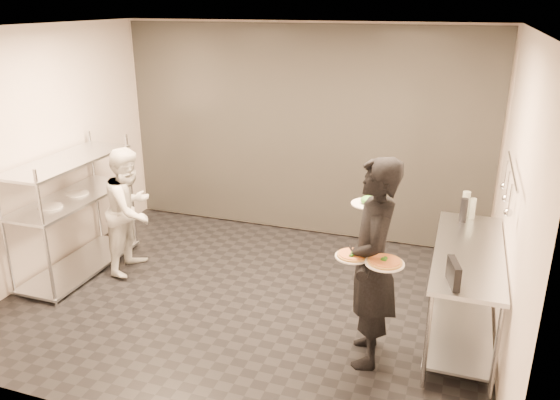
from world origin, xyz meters
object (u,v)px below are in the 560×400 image
(pizza_plate_far, at_px, (385,262))
(bottle_clear, at_px, (472,208))
(chef, at_px, (130,210))
(prep_counter, at_px, (466,279))
(bottle_dark, at_px, (464,210))
(pass_rack, at_px, (73,209))
(salad_plate, at_px, (368,202))
(waiter, at_px, (372,264))
(pos_monitor, at_px, (453,273))
(bottle_green, at_px, (466,205))
(pizza_plate_near, at_px, (352,255))

(pizza_plate_far, relative_size, bottle_clear, 1.44)
(chef, height_order, bottle_clear, chef)
(prep_counter, relative_size, bottle_dark, 7.17)
(pass_rack, bearing_deg, prep_counter, 0.03)
(chef, height_order, salad_plate, chef)
(chef, relative_size, bottle_dark, 5.94)
(prep_counter, xyz_separation_m, pizza_plate_far, (-0.64, -0.86, 0.47))
(waiter, bearing_deg, chef, -117.47)
(bottle_dark, bearing_deg, waiter, -118.93)
(salad_plate, relative_size, bottle_clear, 1.37)
(chef, distance_m, pizza_plate_far, 3.30)
(waiter, bearing_deg, pos_monitor, 68.25)
(chef, height_order, bottle_green, chef)
(waiter, bearing_deg, bottle_dark, 139.61)
(pizza_plate_near, relative_size, bottle_clear, 1.33)
(pos_monitor, bearing_deg, bottle_green, 73.35)
(pass_rack, bearing_deg, salad_plate, -5.27)
(waiter, bearing_deg, pizza_plate_near, -50.90)
(pass_rack, height_order, salad_plate, pass_rack)
(chef, bearing_deg, waiter, -108.80)
(pizza_plate_near, relative_size, pizza_plate_far, 0.92)
(pizza_plate_far, bearing_deg, pass_rack, 166.97)
(prep_counter, height_order, waiter, waiter)
(pass_rack, bearing_deg, bottle_dark, 8.97)
(waiter, distance_m, pizza_plate_near, 0.26)
(bottle_clear, relative_size, bottle_dark, 0.87)
(pizza_plate_far, bearing_deg, bottle_dark, 69.70)
(pizza_plate_far, distance_m, pos_monitor, 0.55)
(pass_rack, relative_size, bottle_clear, 7.37)
(prep_counter, relative_size, waiter, 0.96)
(waiter, xyz_separation_m, pizza_plate_far, (0.14, -0.26, 0.16))
(pizza_plate_far, relative_size, pos_monitor, 1.13)
(pizza_plate_near, xyz_separation_m, bottle_clear, (0.92, 1.57, -0.04))
(salad_plate, bearing_deg, bottle_green, 53.78)
(salad_plate, xyz_separation_m, bottle_green, (0.82, 1.12, -0.32))
(pass_rack, relative_size, prep_counter, 0.89)
(bottle_green, bearing_deg, chef, -171.40)
(salad_plate, bearing_deg, waiter, -69.36)
(waiter, distance_m, bottle_green, 1.58)
(pizza_plate_near, xyz_separation_m, pos_monitor, (0.80, 0.05, -0.05))
(pos_monitor, xyz_separation_m, bottle_dark, (0.04, 1.39, 0.03))
(prep_counter, distance_m, bottle_clear, 0.90)
(pizza_plate_near, distance_m, bottle_clear, 1.82)
(waiter, xyz_separation_m, bottle_clear, (0.78, 1.40, 0.09))
(pass_rack, distance_m, salad_plate, 3.51)
(waiter, height_order, chef, waiter)
(bottle_green, bearing_deg, bottle_dark, -96.21)
(prep_counter, height_order, chef, chef)
(pass_rack, bearing_deg, pos_monitor, -9.67)
(chef, relative_size, bottle_green, 5.31)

